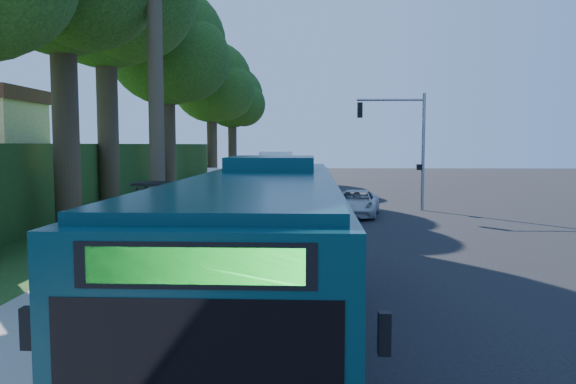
{
  "coord_description": "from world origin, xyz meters",
  "views": [
    {
      "loc": [
        -2.3,
        -23.81,
        3.96
      ],
      "look_at": [
        -3.03,
        1.0,
        1.85
      ],
      "focal_mm": 35.0,
      "sensor_mm": 36.0,
      "label": 1
    }
  ],
  "objects_px": {
    "white_bus": "(276,187)",
    "pickup": "(356,203)",
    "bus_shelter": "(173,202)",
    "teal_bus": "(265,258)"
  },
  "relations": [
    {
      "from": "white_bus",
      "to": "pickup",
      "type": "height_order",
      "value": "white_bus"
    },
    {
      "from": "bus_shelter",
      "to": "white_bus",
      "type": "relative_size",
      "value": 0.27
    },
    {
      "from": "bus_shelter",
      "to": "white_bus",
      "type": "distance_m",
      "value": 9.0
    },
    {
      "from": "bus_shelter",
      "to": "white_bus",
      "type": "height_order",
      "value": "white_bus"
    },
    {
      "from": "bus_shelter",
      "to": "pickup",
      "type": "bearing_deg",
      "value": 52.17
    },
    {
      "from": "white_bus",
      "to": "pickup",
      "type": "relative_size",
      "value": 2.35
    },
    {
      "from": "teal_bus",
      "to": "pickup",
      "type": "height_order",
      "value": "teal_bus"
    },
    {
      "from": "pickup",
      "to": "bus_shelter",
      "type": "bearing_deg",
      "value": -117.61
    },
    {
      "from": "bus_shelter",
      "to": "pickup",
      "type": "relative_size",
      "value": 0.62
    },
    {
      "from": "bus_shelter",
      "to": "teal_bus",
      "type": "distance_m",
      "value": 11.26
    }
  ]
}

